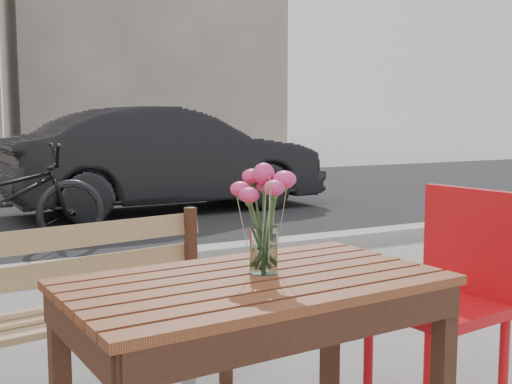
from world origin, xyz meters
TOP-DOWN VIEW (x-y plane):
  - main_table at (0.22, -0.10)m, footprint 1.18×0.73m
  - main_bench at (-0.09, 0.84)m, footprint 1.30×0.57m
  - red_chair at (1.16, 0.02)m, footprint 0.50×0.50m
  - main_vase at (0.28, -0.06)m, footprint 0.19×0.19m
  - parked_car at (2.18, 5.94)m, footprint 4.03×1.52m
  - bicycle at (-0.02, 4.23)m, footprint 1.85×0.70m

SIDE VIEW (x-z plane):
  - main_bench at x=-0.09m, z-range 0.08..0.86m
  - bicycle at x=-0.02m, z-range 0.00..0.96m
  - red_chair at x=1.16m, z-range 0.07..0.98m
  - main_table at x=0.22m, z-range 0.23..0.94m
  - parked_car at x=2.18m, z-range 0.00..1.31m
  - main_vase at x=0.28m, z-range 0.74..1.09m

